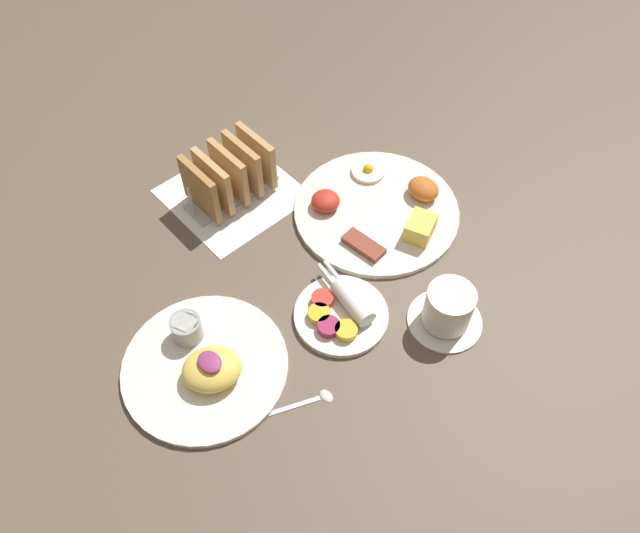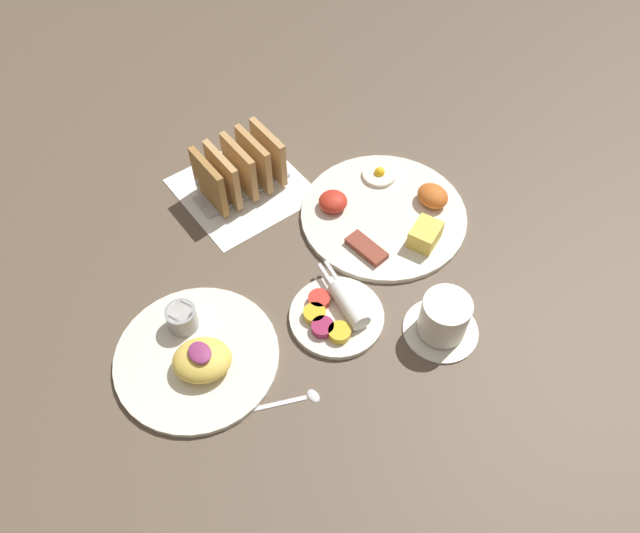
{
  "view_description": "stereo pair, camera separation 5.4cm",
  "coord_description": "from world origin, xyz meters",
  "px_view_note": "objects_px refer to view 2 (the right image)",
  "views": [
    {
      "loc": [
        0.5,
        -0.38,
        0.86
      ],
      "look_at": [
        0.05,
        0.03,
        0.03
      ],
      "focal_mm": 35.0,
      "sensor_mm": 36.0,
      "label": 1
    },
    {
      "loc": [
        0.54,
        -0.34,
        0.86
      ],
      "look_at": [
        0.05,
        0.03,
        0.03
      ],
      "focal_mm": 35.0,
      "sensor_mm": 36.0,
      "label": 2
    }
  ],
  "objects_px": {
    "plate_breakfast": "(387,213)",
    "toast_rack": "(240,169)",
    "coffee_cup": "(444,319)",
    "plate_condiments": "(338,313)",
    "plate_foreground": "(197,354)"
  },
  "relations": [
    {
      "from": "plate_condiments",
      "to": "plate_foreground",
      "type": "relative_size",
      "value": 0.65
    },
    {
      "from": "plate_breakfast",
      "to": "toast_rack",
      "type": "height_order",
      "value": "toast_rack"
    },
    {
      "from": "toast_rack",
      "to": "plate_foreground",
      "type": "bearing_deg",
      "value": -43.74
    },
    {
      "from": "plate_condiments",
      "to": "plate_foreground",
      "type": "xyz_separation_m",
      "value": [
        -0.07,
        -0.22,
        0.0
      ]
    },
    {
      "from": "coffee_cup",
      "to": "toast_rack",
      "type": "bearing_deg",
      "value": -169.66
    },
    {
      "from": "plate_condiments",
      "to": "toast_rack",
      "type": "distance_m",
      "value": 0.34
    },
    {
      "from": "plate_breakfast",
      "to": "plate_condiments",
      "type": "bearing_deg",
      "value": -60.35
    },
    {
      "from": "plate_breakfast",
      "to": "toast_rack",
      "type": "relative_size",
      "value": 1.67
    },
    {
      "from": "plate_breakfast",
      "to": "coffee_cup",
      "type": "xyz_separation_m",
      "value": [
        0.23,
        -0.09,
        0.03
      ]
    },
    {
      "from": "plate_condiments",
      "to": "coffee_cup",
      "type": "bearing_deg",
      "value": 44.04
    },
    {
      "from": "plate_breakfast",
      "to": "plate_foreground",
      "type": "xyz_separation_m",
      "value": [
        0.04,
        -0.42,
        0.0
      ]
    },
    {
      "from": "plate_breakfast",
      "to": "plate_condiments",
      "type": "relative_size",
      "value": 1.82
    },
    {
      "from": "plate_breakfast",
      "to": "plate_condiments",
      "type": "height_order",
      "value": "plate_breakfast"
    },
    {
      "from": "plate_breakfast",
      "to": "toast_rack",
      "type": "xyz_separation_m",
      "value": [
        -0.22,
        -0.17,
        0.04
      ]
    },
    {
      "from": "plate_breakfast",
      "to": "toast_rack",
      "type": "distance_m",
      "value": 0.28
    }
  ]
}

